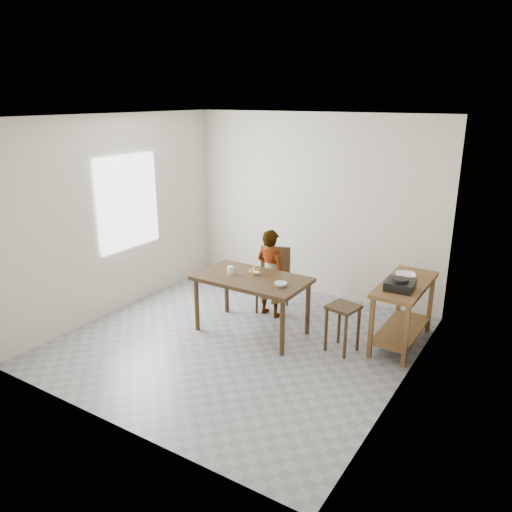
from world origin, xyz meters
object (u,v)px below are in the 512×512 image
Objects in this scene: dining_table at (252,305)px; stool at (342,328)px; prep_counter at (402,313)px; dining_chair at (272,280)px; child at (271,273)px.

stool is at bearing 7.05° from dining_table.
dining_table reaches higher than stool.
prep_counter reaches higher than stool.
dining_chair is at bearing 100.31° from dining_table.
stool is at bearing 167.67° from child.
dining_chair reaches higher than prep_counter.
prep_counter is at bearing -169.24° from child.
dining_chair is (-0.14, 0.75, 0.07)m from dining_table.
child is at bearing 160.61° from stool.
prep_counter is 1.80m from child.
child is (-1.79, -0.12, 0.21)m from prep_counter.
child is (-0.07, 0.58, 0.24)m from dining_table.
dining_chair is at bearing -60.85° from child.
dining_table is at bearing -97.60° from dining_chair.
child is 1.39× the size of dining_chair.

